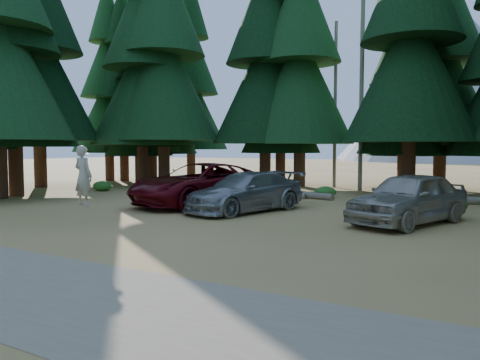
{
  "coord_description": "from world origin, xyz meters",
  "views": [
    {
      "loc": [
        7.96,
        -11.7,
        2.45
      ],
      "look_at": [
        -0.55,
        3.2,
        1.25
      ],
      "focal_mm": 35.0,
      "sensor_mm": 36.0,
      "label": 1
    }
  ],
  "objects_px": {
    "log_mid": "(299,194)",
    "silver_minivan_right": "(409,198)",
    "frisbee_player": "(83,176)",
    "log_right": "(445,200)",
    "red_pickup": "(200,184)",
    "silver_minivan_center": "(245,192)",
    "log_left": "(270,194)"
  },
  "relations": [
    {
      "from": "silver_minivan_right",
      "to": "log_right",
      "type": "bearing_deg",
      "value": 106.23
    },
    {
      "from": "red_pickup",
      "to": "log_right",
      "type": "bearing_deg",
      "value": 44.85
    },
    {
      "from": "silver_minivan_right",
      "to": "log_right",
      "type": "xyz_separation_m",
      "value": [
        0.43,
        6.31,
        -0.67
      ]
    },
    {
      "from": "log_left",
      "to": "red_pickup",
      "type": "bearing_deg",
      "value": -102.01
    },
    {
      "from": "log_mid",
      "to": "log_right",
      "type": "xyz_separation_m",
      "value": [
        6.5,
        0.8,
        0.01
      ]
    },
    {
      "from": "frisbee_player",
      "to": "red_pickup",
      "type": "bearing_deg",
      "value": -93.47
    },
    {
      "from": "silver_minivan_center",
      "to": "log_left",
      "type": "relative_size",
      "value": 1.37
    },
    {
      "from": "log_mid",
      "to": "log_right",
      "type": "bearing_deg",
      "value": 18.76
    },
    {
      "from": "silver_minivan_center",
      "to": "log_mid",
      "type": "relative_size",
      "value": 1.37
    },
    {
      "from": "frisbee_player",
      "to": "log_mid",
      "type": "relative_size",
      "value": 0.52
    },
    {
      "from": "log_mid",
      "to": "log_left",
      "type": "bearing_deg",
      "value": -153.4
    },
    {
      "from": "silver_minivan_right",
      "to": "frisbee_player",
      "type": "xyz_separation_m",
      "value": [
        -9.22,
        -5.02,
        0.7
      ]
    },
    {
      "from": "red_pickup",
      "to": "silver_minivan_right",
      "type": "height_order",
      "value": "red_pickup"
    },
    {
      "from": "silver_minivan_center",
      "to": "silver_minivan_right",
      "type": "relative_size",
      "value": 1.06
    },
    {
      "from": "frisbee_player",
      "to": "log_right",
      "type": "relative_size",
      "value": 0.38
    },
    {
      "from": "frisbee_player",
      "to": "log_left",
      "type": "xyz_separation_m",
      "value": [
        1.76,
        10.16,
        -1.39
      ]
    },
    {
      "from": "silver_minivan_center",
      "to": "silver_minivan_right",
      "type": "xyz_separation_m",
      "value": [
        5.97,
        0.07,
        0.08
      ]
    },
    {
      "from": "frisbee_player",
      "to": "log_left",
      "type": "relative_size",
      "value": 0.52
    },
    {
      "from": "frisbee_player",
      "to": "log_mid",
      "type": "bearing_deg",
      "value": -103.98
    },
    {
      "from": "log_right",
      "to": "frisbee_player",
      "type": "bearing_deg",
      "value": -151.63
    },
    {
      "from": "silver_minivan_center",
      "to": "log_left",
      "type": "distance_m",
      "value": 5.45
    },
    {
      "from": "red_pickup",
      "to": "silver_minivan_right",
      "type": "relative_size",
      "value": 1.31
    },
    {
      "from": "silver_minivan_center",
      "to": "log_right",
      "type": "xyz_separation_m",
      "value": [
        6.4,
        6.38,
        -0.58
      ]
    },
    {
      "from": "frisbee_player",
      "to": "log_mid",
      "type": "height_order",
      "value": "frisbee_player"
    },
    {
      "from": "silver_minivan_right",
      "to": "frisbee_player",
      "type": "bearing_deg",
      "value": -131.25
    },
    {
      "from": "silver_minivan_right",
      "to": "frisbee_player",
      "type": "height_order",
      "value": "frisbee_player"
    },
    {
      "from": "log_right",
      "to": "log_left",
      "type": "bearing_deg",
      "value": 167.22
    },
    {
      "from": "log_mid",
      "to": "silver_minivan_right",
      "type": "bearing_deg",
      "value": -30.48
    },
    {
      "from": "red_pickup",
      "to": "silver_minivan_center",
      "type": "relative_size",
      "value": 1.24
    },
    {
      "from": "silver_minivan_right",
      "to": "log_mid",
      "type": "distance_m",
      "value": 8.23
    },
    {
      "from": "red_pickup",
      "to": "log_right",
      "type": "distance_m",
      "value": 10.65
    },
    {
      "from": "red_pickup",
      "to": "log_mid",
      "type": "bearing_deg",
      "value": 75.25
    }
  ]
}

